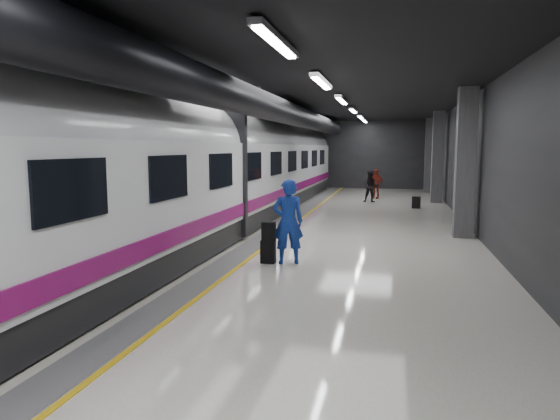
# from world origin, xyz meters

# --- Properties ---
(ground) EXTENTS (40.00, 40.00, 0.00)m
(ground) POSITION_xyz_m (0.00, 0.00, 0.00)
(ground) COLOR white
(ground) RESTS_ON ground
(platform_hall) EXTENTS (10.02, 40.02, 4.51)m
(platform_hall) POSITION_xyz_m (-0.29, 0.96, 3.54)
(platform_hall) COLOR black
(platform_hall) RESTS_ON ground
(train) EXTENTS (3.05, 38.00, 4.05)m
(train) POSITION_xyz_m (-3.25, -0.00, 2.07)
(train) COLOR black
(train) RESTS_ON ground
(traveler_main) EXTENTS (0.84, 0.69, 1.99)m
(traveler_main) POSITION_xyz_m (0.08, -2.64, 1.00)
(traveler_main) COLOR blue
(traveler_main) RESTS_ON ground
(suitcase_main) EXTENTS (0.34, 0.22, 0.55)m
(suitcase_main) POSITION_xyz_m (-0.39, -2.71, 0.27)
(suitcase_main) COLOR black
(suitcase_main) RESTS_ON ground
(shoulder_bag) EXTENTS (0.34, 0.20, 0.44)m
(shoulder_bag) POSITION_xyz_m (-0.37, -2.73, 0.77)
(shoulder_bag) COLOR black
(shoulder_bag) RESTS_ON suitcase_main
(traveler_far_a) EXTENTS (0.81, 0.65, 1.59)m
(traveler_far_a) POSITION_xyz_m (1.36, 11.25, 0.80)
(traveler_far_a) COLOR black
(traveler_far_a) RESTS_ON ground
(traveler_far_b) EXTENTS (1.01, 0.67, 1.59)m
(traveler_far_b) POSITION_xyz_m (1.52, 13.27, 0.80)
(traveler_far_b) COLOR maroon
(traveler_far_b) RESTS_ON ground
(suitcase_far) EXTENTS (0.39, 0.29, 0.53)m
(suitcase_far) POSITION_xyz_m (3.48, 9.19, 0.27)
(suitcase_far) COLOR black
(suitcase_far) RESTS_ON ground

